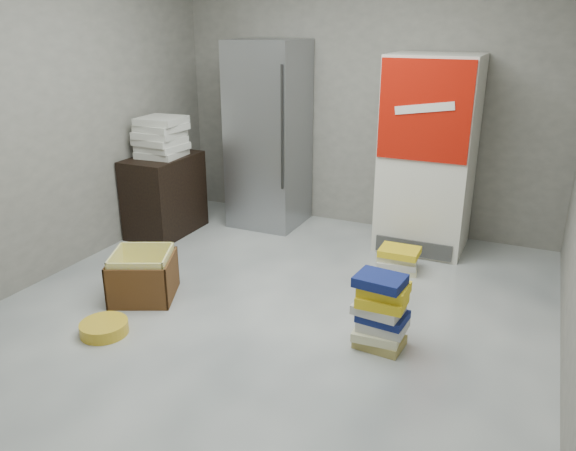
# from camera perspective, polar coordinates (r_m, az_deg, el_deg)

# --- Properties ---
(ground) EXTENTS (5.00, 5.00, 0.00)m
(ground) POSITION_cam_1_polar(r_m,az_deg,el_deg) (4.05, -3.84, -10.62)
(ground) COLOR silver
(ground) RESTS_ON ground
(room_shell) EXTENTS (4.04, 5.04, 2.82)m
(room_shell) POSITION_cam_1_polar(r_m,az_deg,el_deg) (3.50, -4.54, 15.61)
(room_shell) COLOR gray
(room_shell) RESTS_ON ground
(steel_fridge) EXTENTS (0.70, 0.72, 1.90)m
(steel_fridge) POSITION_cam_1_polar(r_m,az_deg,el_deg) (5.90, -1.95, 9.14)
(steel_fridge) COLOR #AFB1B7
(steel_fridge) RESTS_ON ground
(coke_cooler) EXTENTS (0.80, 0.73, 1.80)m
(coke_cooler) POSITION_cam_1_polar(r_m,az_deg,el_deg) (5.39, 14.07, 7.01)
(coke_cooler) COLOR silver
(coke_cooler) RESTS_ON ground
(wood_shelf) EXTENTS (0.50, 0.80, 0.80)m
(wood_shelf) POSITION_cam_1_polar(r_m,az_deg,el_deg) (5.86, -12.41, 3.05)
(wood_shelf) COLOR black
(wood_shelf) RESTS_ON ground
(supply_box_stack) EXTENTS (0.44, 0.45, 0.39)m
(supply_box_stack) POSITION_cam_1_polar(r_m,az_deg,el_deg) (5.71, -12.77, 8.76)
(supply_box_stack) COLOR silver
(supply_box_stack) RESTS_ON wood_shelf
(phonebook_stack_main) EXTENTS (0.36, 0.30, 0.52)m
(phonebook_stack_main) POSITION_cam_1_polar(r_m,az_deg,el_deg) (3.80, 9.43, -8.59)
(phonebook_stack_main) COLOR #A5944E
(phonebook_stack_main) RESTS_ON ground
(phonebook_stack_side) EXTENTS (0.39, 0.34, 0.21)m
(phonebook_stack_side) POSITION_cam_1_polar(r_m,az_deg,el_deg) (5.01, 11.11, -3.38)
(phonebook_stack_side) COLOR beige
(phonebook_stack_side) RESTS_ON ground
(cardboard_box) EXTENTS (0.63, 0.63, 0.38)m
(cardboard_box) POSITION_cam_1_polar(r_m,az_deg,el_deg) (4.58, -14.49, -5.25)
(cardboard_box) COLOR yellow
(cardboard_box) RESTS_ON ground
(bucket_lid) EXTENTS (0.36, 0.36, 0.09)m
(bucket_lid) POSITION_cam_1_polar(r_m,az_deg,el_deg) (4.19, -18.17, -9.85)
(bucket_lid) COLOR gold
(bucket_lid) RESTS_ON ground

